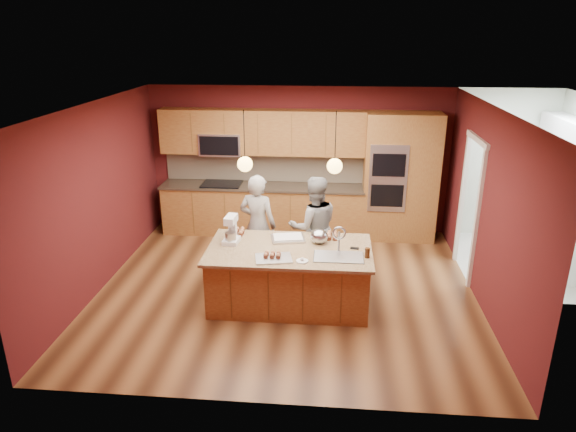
# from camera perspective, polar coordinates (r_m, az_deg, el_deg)

# --- Properties ---
(floor) EXTENTS (5.50, 5.50, 0.00)m
(floor) POSITION_cam_1_polar(r_m,az_deg,el_deg) (7.74, -0.19, -8.07)
(floor) COLOR #432614
(floor) RESTS_ON ground
(ceiling) EXTENTS (5.50, 5.50, 0.00)m
(ceiling) POSITION_cam_1_polar(r_m,az_deg,el_deg) (6.89, -0.22, 12.13)
(ceiling) COLOR white
(ceiling) RESTS_ON ground
(wall_back) EXTENTS (5.50, 0.00, 5.50)m
(wall_back) POSITION_cam_1_polar(r_m,az_deg,el_deg) (9.59, 1.17, 6.22)
(wall_back) COLOR #4D1416
(wall_back) RESTS_ON ground
(wall_front) EXTENTS (5.50, 0.00, 5.50)m
(wall_front) POSITION_cam_1_polar(r_m,az_deg,el_deg) (4.91, -2.89, -7.94)
(wall_front) COLOR #4D1416
(wall_front) RESTS_ON ground
(wall_left) EXTENTS (0.00, 5.00, 5.00)m
(wall_left) POSITION_cam_1_polar(r_m,az_deg,el_deg) (7.93, -20.42, 1.91)
(wall_left) COLOR #4D1416
(wall_left) RESTS_ON ground
(wall_right) EXTENTS (0.00, 5.00, 5.00)m
(wall_right) POSITION_cam_1_polar(r_m,az_deg,el_deg) (7.48, 21.27, 0.74)
(wall_right) COLOR #4D1416
(wall_right) RESTS_ON ground
(cabinet_run) EXTENTS (3.74, 0.64, 2.30)m
(cabinet_run) POSITION_cam_1_polar(r_m,az_deg,el_deg) (9.51, -3.05, 3.80)
(cabinet_run) COLOR brown
(cabinet_run) RESTS_ON floor
(oven_column) EXTENTS (1.30, 0.62, 2.30)m
(oven_column) POSITION_cam_1_polar(r_m,az_deg,el_deg) (9.41, 12.34, 4.22)
(oven_column) COLOR brown
(oven_column) RESTS_ON floor
(doorway_trim) EXTENTS (0.08, 1.11, 2.20)m
(doorway_trim) POSITION_cam_1_polar(r_m,az_deg,el_deg) (8.30, 19.46, 0.63)
(doorway_trim) COLOR silver
(doorway_trim) RESTS_ON wall_right
(pendant_left) EXTENTS (0.20, 0.20, 0.80)m
(pendant_left) POSITION_cam_1_polar(r_m,az_deg,el_deg) (6.71, -4.80, 5.80)
(pendant_left) COLOR black
(pendant_left) RESTS_ON ceiling
(pendant_right) EXTENTS (0.20, 0.20, 0.80)m
(pendant_right) POSITION_cam_1_polar(r_m,az_deg,el_deg) (6.62, 5.21, 5.58)
(pendant_right) COLOR black
(pendant_right) RESTS_ON ceiling
(island) EXTENTS (2.25, 1.26, 1.21)m
(island) POSITION_cam_1_polar(r_m,az_deg,el_deg) (7.20, 0.28, -6.57)
(island) COLOR brown
(island) RESTS_ON floor
(person_left) EXTENTS (0.67, 0.52, 1.61)m
(person_left) POSITION_cam_1_polar(r_m,az_deg,el_deg) (7.91, -3.37, -1.04)
(person_left) COLOR black
(person_left) RESTS_ON floor
(person_right) EXTENTS (0.90, 0.77, 1.61)m
(person_right) POSITION_cam_1_polar(r_m,az_deg,el_deg) (7.83, 2.88, -1.26)
(person_right) COLOR slate
(person_right) RESTS_ON floor
(stand_mixer) EXTENTS (0.23, 0.30, 0.39)m
(stand_mixer) POSITION_cam_1_polar(r_m,az_deg,el_deg) (7.20, -6.33, -1.68)
(stand_mixer) COLOR white
(stand_mixer) RESTS_ON island
(sheet_cake) EXTENTS (0.52, 0.43, 0.05)m
(sheet_cake) POSITION_cam_1_polar(r_m,az_deg,el_deg) (7.31, -0.00, -2.46)
(sheet_cake) COLOR silver
(sheet_cake) RESTS_ON island
(cooling_rack) EXTENTS (0.53, 0.42, 0.02)m
(cooling_rack) POSITION_cam_1_polar(r_m,az_deg,el_deg) (6.72, -1.62, -4.72)
(cooling_rack) COLOR silver
(cooling_rack) RESTS_ON island
(mixing_bowl) EXTENTS (0.25, 0.25, 0.21)m
(mixing_bowl) POSITION_cam_1_polar(r_m,az_deg,el_deg) (7.18, 3.48, -2.27)
(mixing_bowl) COLOR #ABADB1
(mixing_bowl) RESTS_ON island
(plate) EXTENTS (0.16, 0.16, 0.01)m
(plate) POSITION_cam_1_polar(r_m,az_deg,el_deg) (6.65, 1.60, -5.02)
(plate) COLOR white
(plate) RESTS_ON island
(tumbler) EXTENTS (0.07, 0.07, 0.13)m
(tumbler) POSITION_cam_1_polar(r_m,az_deg,el_deg) (6.81, 8.80, -4.07)
(tumbler) COLOR #3E210C
(tumbler) RESTS_ON island
(phone) EXTENTS (0.13, 0.08, 0.01)m
(phone) POSITION_cam_1_polar(r_m,az_deg,el_deg) (7.08, 7.41, -3.56)
(phone) COLOR black
(phone) RESTS_ON island
(cupcakes_left) EXTENTS (0.17, 0.25, 0.07)m
(cupcakes_left) POSITION_cam_1_polar(r_m,az_deg,el_deg) (7.54, -5.48, -1.71)
(cupcakes_left) COLOR #B3724B
(cupcakes_left) RESTS_ON island
(cupcakes_rack) EXTENTS (0.23, 0.16, 0.07)m
(cupcakes_rack) POSITION_cam_1_polar(r_m,az_deg,el_deg) (6.72, -1.76, -4.31)
(cupcakes_rack) COLOR #B3724B
(cupcakes_rack) RESTS_ON island
(cupcakes_right) EXTENTS (0.17, 0.26, 0.08)m
(cupcakes_right) POSITION_cam_1_polar(r_m,az_deg,el_deg) (7.39, 4.93, -2.15)
(cupcakes_right) COLOR #B3724B
(cupcakes_right) RESTS_ON island
(washer) EXTENTS (0.85, 0.86, 1.08)m
(washer) POSITION_cam_1_polar(r_m,az_deg,el_deg) (8.94, 28.21, -2.81)
(washer) COLOR white
(washer) RESTS_ON floor
(dryer) EXTENTS (0.65, 0.67, 0.94)m
(dryer) POSITION_cam_1_polar(r_m,az_deg,el_deg) (9.64, 26.59, -1.41)
(dryer) COLOR white
(dryer) RESTS_ON floor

